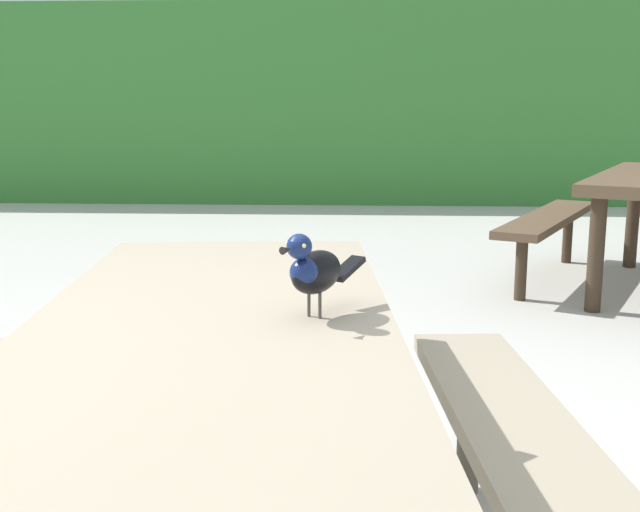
% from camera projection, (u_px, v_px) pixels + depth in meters
% --- Properties ---
extents(hedge_wall, '(28.00, 1.71, 2.27)m').
position_uv_depth(hedge_wall, '(311.00, 104.00, 9.71)').
color(hedge_wall, '#387A33').
rests_on(hedge_wall, ground).
extents(picnic_table_foreground, '(1.81, 1.86, 0.74)m').
position_uv_depth(picnic_table_foreground, '(214.00, 401.00, 1.68)').
color(picnic_table_foreground, gray).
rests_on(picnic_table_foreground, ground).
extents(bird_grackle, '(0.17, 0.26, 0.18)m').
position_uv_depth(bird_grackle, '(313.00, 270.00, 1.63)').
color(bird_grackle, black).
rests_on(bird_grackle, picnic_table_foreground).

